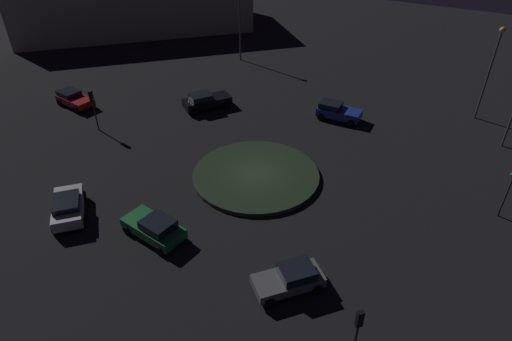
# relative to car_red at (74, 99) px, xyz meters

# --- Properties ---
(ground_plane) EXTENTS (118.90, 118.90, 0.00)m
(ground_plane) POSITION_rel_car_red_xyz_m (2.07, 21.40, -0.75)
(ground_plane) COLOR black
(roundabout_island) EXTENTS (9.50, 9.50, 0.32)m
(roundabout_island) POSITION_rel_car_red_xyz_m (2.07, 21.40, -0.59)
(roundabout_island) COLOR #263823
(roundabout_island) RESTS_ON ground_plane
(car_red) EXTENTS (2.52, 4.08, 1.40)m
(car_red) POSITION_rel_car_red_xyz_m (0.00, 0.00, 0.00)
(car_red) COLOR red
(car_red) RESTS_ON ground_plane
(car_silver) EXTENTS (4.11, 4.17, 1.49)m
(car_silver) POSITION_rel_car_red_xyz_m (12.00, 12.71, 0.04)
(car_silver) COLOR silver
(car_silver) RESTS_ON ground_plane
(car_blue) EXTENTS (2.17, 4.01, 1.56)m
(car_blue) POSITION_rel_car_red_xyz_m (-9.67, 23.51, 0.06)
(car_blue) COLOR #1E38A5
(car_blue) RESTS_ON ground_plane
(car_green) EXTENTS (2.56, 4.35, 1.48)m
(car_green) POSITION_rel_car_red_xyz_m (10.82, 19.00, -0.01)
(car_green) COLOR #1E7238
(car_green) RESTS_ON ground_plane
(car_grey) EXTENTS (4.01, 3.85, 1.41)m
(car_grey) POSITION_rel_car_red_xyz_m (10.47, 28.14, -0.03)
(car_grey) COLOR slate
(car_grey) RESTS_ON ground_plane
(car_black) EXTENTS (4.80, 4.09, 1.58)m
(car_black) POSITION_rel_car_red_xyz_m (-5.70, 11.63, 0.06)
(car_black) COLOR black
(car_black) RESTS_ON ground_plane
(traffic_light_north) EXTENTS (0.34, 0.38, 4.04)m
(traffic_light_north) POSITION_rel_car_red_xyz_m (-1.74, 37.73, 2.13)
(traffic_light_north) COLOR #2D2D2D
(traffic_light_north) RESTS_ON ground_plane
(traffic_light_south) EXTENTS (0.31, 0.36, 3.73)m
(traffic_light_south) POSITION_rel_car_red_xyz_m (2.51, 5.70, 1.91)
(traffic_light_south) COLOR #2D2D2D
(traffic_light_south) RESTS_ON ground_plane
(traffic_light_northeast) EXTENTS (0.39, 0.39, 3.96)m
(traffic_light_northeast) POSITION_rel_car_red_xyz_m (13.35, 32.54, 2.07)
(traffic_light_northeast) COLOR #2D2D2D
(traffic_light_northeast) RESTS_ON ground_plane
(streetlamp_southwest) EXTENTS (0.47, 0.47, 7.94)m
(streetlamp_southwest) POSITION_rel_car_red_xyz_m (-18.74, 7.82, 4.22)
(streetlamp_southwest) COLOR #4C4C51
(streetlamp_southwest) RESTS_ON ground_plane
(streetlamp_northwest_near) EXTENTS (0.48, 0.48, 8.41)m
(streetlamp_northwest_near) POSITION_rel_car_red_xyz_m (-16.13, 34.75, 4.51)
(streetlamp_northwest_near) COLOR #4C4C51
(streetlamp_northwest_near) RESTS_ON ground_plane
(store_building) EXTENTS (32.77, 32.84, 7.46)m
(store_building) POSITION_rel_car_red_xyz_m (-23.31, -12.64, 2.98)
(store_building) COLOR #B7B299
(store_building) RESTS_ON ground_plane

